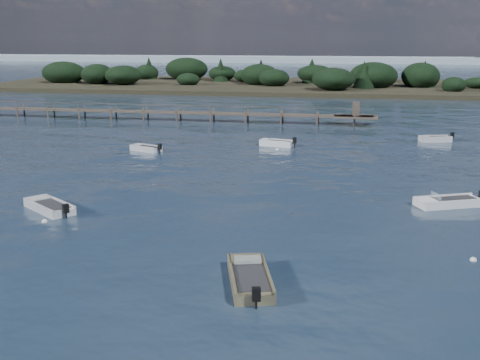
% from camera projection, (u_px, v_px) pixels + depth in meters
% --- Properties ---
extents(ground, '(400.00, 400.00, 0.00)m').
position_uv_depth(ground, '(326.00, 112.00, 82.43)').
color(ground, '#162434').
rests_on(ground, ground).
extents(tender_far_grey_b, '(3.45, 1.96, 1.16)m').
position_uv_depth(tender_far_grey_b, '(435.00, 140.00, 59.12)').
color(tender_far_grey_b, '#B0B4B8').
rests_on(tender_far_grey_b, ground).
extents(tender_far_grey, '(3.27, 2.22, 1.05)m').
position_uv_depth(tender_far_grey, '(146.00, 149.00, 54.20)').
color(tender_far_grey, '#B0B4B8').
rests_on(tender_far_grey, ground).
extents(tender_far_white, '(3.53, 1.86, 1.18)m').
position_uv_depth(tender_far_white, '(277.00, 144.00, 56.71)').
color(tender_far_white, silver).
rests_on(tender_far_white, ground).
extents(dinghy_near_olive, '(2.72, 4.75, 1.14)m').
position_uv_depth(dinghy_near_olive, '(250.00, 280.00, 24.94)').
color(dinghy_near_olive, '#6F684A').
rests_on(dinghy_near_olive, ground).
extents(dinghy_mid_grey, '(3.98, 3.48, 1.06)m').
position_uv_depth(dinghy_mid_grey, '(49.00, 208.00, 35.52)').
color(dinghy_mid_grey, '#B0B4B8').
rests_on(dinghy_mid_grey, ground).
extents(dinghy_mid_white_b, '(4.36, 3.05, 1.09)m').
position_uv_depth(dinghy_mid_white_b, '(449.00, 204.00, 36.52)').
color(dinghy_mid_white_b, silver).
rests_on(dinghy_mid_white_b, ground).
extents(buoy_b, '(0.32, 0.32, 0.32)m').
position_uv_depth(buoy_b, '(473.00, 260.00, 27.59)').
color(buoy_b, silver).
rests_on(buoy_b, ground).
extents(buoy_c, '(0.32, 0.32, 0.32)m').
position_uv_depth(buoy_c, '(45.00, 222.00, 33.35)').
color(buoy_c, silver).
rests_on(buoy_c, ground).
extents(buoy_e, '(0.32, 0.32, 0.32)m').
position_uv_depth(buoy_e, '(277.00, 150.00, 54.70)').
color(buoy_e, silver).
rests_on(buoy_e, ground).
extents(jetty, '(64.50, 3.20, 3.40)m').
position_uv_depth(jetty, '(146.00, 112.00, 74.76)').
color(jetty, '#4C4138').
rests_on(jetty, ground).
extents(far_headland, '(190.00, 40.00, 5.80)m').
position_uv_depth(far_headland, '(468.00, 80.00, 115.57)').
color(far_headland, black).
rests_on(far_headland, ground).
extents(distant_haze, '(280.00, 20.00, 2.40)m').
position_uv_depth(distant_haze, '(139.00, 61.00, 261.48)').
color(distant_haze, '#8BA0AC').
rests_on(distant_haze, ground).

